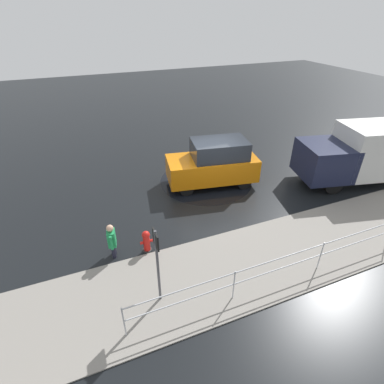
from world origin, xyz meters
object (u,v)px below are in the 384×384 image
fire_hydrant (146,241)px  pedestrian (112,239)px  delivery_truck (364,153)px  sign_post (157,257)px  moving_hatchback (214,163)px

fire_hydrant → pedestrian: (1.04, -0.19, 0.28)m
delivery_truck → sign_post: 10.83m
delivery_truck → fire_hydrant: 10.33m
fire_hydrant → sign_post: sign_post is taller
moving_hatchback → fire_hydrant: size_ratio=5.16×
pedestrian → sign_post: size_ratio=0.51×
moving_hatchback → sign_post: sign_post is taller
delivery_truck → fire_hydrant: size_ratio=7.13×
moving_hatchback → sign_post: size_ratio=1.72×
delivery_truck → sign_post: (10.40, 3.01, 0.20)m
pedestrian → sign_post: sign_post is taller
pedestrian → moving_hatchback: bearing=-148.8°
moving_hatchback → pedestrian: 5.83m
pedestrian → fire_hydrant: bearing=169.4°
sign_post → pedestrian: bearing=-68.5°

